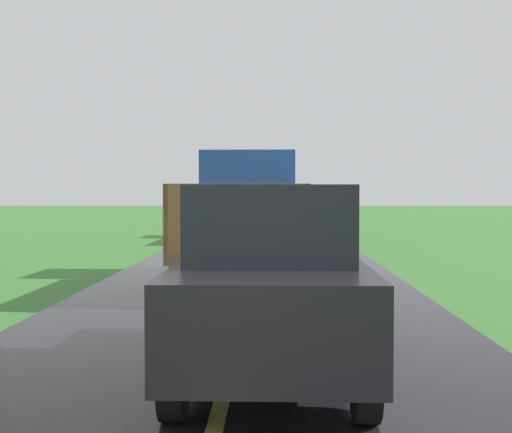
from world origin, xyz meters
TOP-DOWN VIEW (x-y plane):
  - banana_truck_near at (-0.12, 10.66)m, footprint 2.38×5.82m
  - banana_truck_far at (-0.21, 23.78)m, footprint 2.38×5.81m
  - following_car at (0.43, 3.29)m, footprint 1.74×4.10m

SIDE VIEW (x-z plane):
  - following_car at x=0.43m, z-range 0.11..2.03m
  - banana_truck_near at x=-0.12m, z-range 0.06..2.86m
  - banana_truck_far at x=-0.21m, z-range 0.07..2.87m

